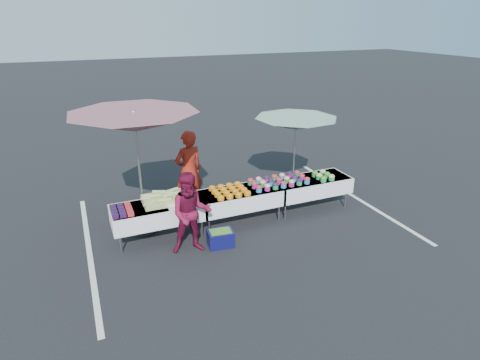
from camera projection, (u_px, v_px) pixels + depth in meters
name	position (u px, v px, depth m)	size (l,w,h in m)	color
ground	(240.00, 221.00, 8.97)	(80.00, 80.00, 0.00)	black
stripe_left	(89.00, 251.00, 7.81)	(0.10, 5.00, 0.00)	silver
stripe_right	(356.00, 198.00, 10.13)	(0.10, 5.00, 0.00)	silver
table_left	(158.00, 212.00, 8.10)	(1.86, 0.81, 0.75)	white
table_center	(240.00, 198.00, 8.75)	(1.86, 0.81, 0.75)	white
table_right	(310.00, 185.00, 9.40)	(1.86, 0.81, 0.75)	white
berry_punnets	(121.00, 210.00, 7.72)	(0.40, 0.54, 0.08)	black
corn_pile	(168.00, 198.00, 8.13)	(1.16, 0.57, 0.26)	#9EB85E
plastic_bags	(176.00, 207.00, 7.88)	(0.30, 0.25, 0.05)	white
carrot_bowls	(229.00, 191.00, 8.57)	(0.75, 0.69, 0.11)	orange
potato_cups	(279.00, 181.00, 9.00)	(1.34, 0.58, 0.16)	blue
bean_baskets	(323.00, 176.00, 9.32)	(0.36, 0.50, 0.15)	#208345
vendor	(189.00, 171.00, 9.24)	(0.69, 0.46, 1.90)	maroon
customer	(191.00, 213.00, 7.55)	(0.79, 0.61, 1.62)	maroon
umbrella_left	(135.00, 123.00, 7.69)	(3.37, 3.37, 2.60)	black
umbrella_right	(296.00, 124.00, 9.61)	(2.47, 2.47, 2.05)	black
storage_bin	(221.00, 238.00, 7.96)	(0.54, 0.42, 0.33)	#0D0E43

